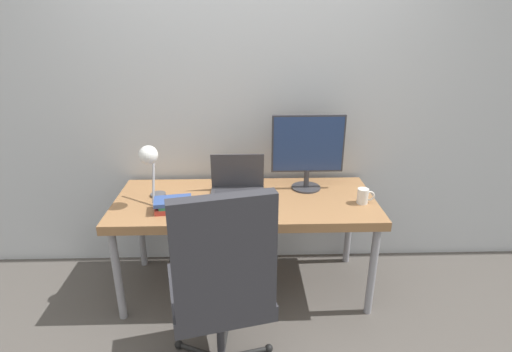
% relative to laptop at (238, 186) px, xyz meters
% --- Properties ---
extents(ground_plane, '(12.00, 12.00, 0.00)m').
position_rel_laptop_xyz_m(ground_plane, '(0.05, -0.45, -0.77)').
color(ground_plane, '#514C47').
extents(wall_back, '(8.00, 0.05, 2.60)m').
position_rel_laptop_xyz_m(wall_back, '(0.05, 0.34, 0.53)').
color(wall_back, silver).
rests_on(wall_back, ground_plane).
extents(desk, '(1.75, 0.73, 0.71)m').
position_rel_laptop_xyz_m(desk, '(0.05, -0.09, -0.11)').
color(desk, '#996B42').
rests_on(desk, ground_plane).
extents(laptop, '(0.37, 0.26, 0.27)m').
position_rel_laptop_xyz_m(laptop, '(0.00, 0.00, 0.00)').
color(laptop, '#38383D').
rests_on(laptop, desk).
extents(monitor, '(0.50, 0.21, 0.53)m').
position_rel_laptop_xyz_m(monitor, '(0.49, 0.09, 0.24)').
color(monitor, '#333338').
rests_on(monitor, desk).
extents(desk_lamp, '(0.12, 0.27, 0.41)m').
position_rel_laptop_xyz_m(desk_lamp, '(-0.55, -0.15, 0.26)').
color(desk_lamp, '#4C4C51').
rests_on(desk_lamp, desk).
extents(office_chair, '(0.61, 0.61, 1.15)m').
position_rel_laptop_xyz_m(office_chair, '(-0.07, -0.88, -0.14)').
color(office_chair, black).
rests_on(office_chair, ground_plane).
extents(book_stack, '(0.25, 0.22, 0.08)m').
position_rel_laptop_xyz_m(book_stack, '(-0.41, -0.24, -0.01)').
color(book_stack, '#B2382D').
rests_on(book_stack, desk).
extents(tv_remote, '(0.08, 0.15, 0.02)m').
position_rel_laptop_xyz_m(tv_remote, '(-0.17, -0.26, -0.04)').
color(tv_remote, '#4C4C51').
rests_on(tv_remote, desk).
extents(media_remote, '(0.05, 0.15, 0.02)m').
position_rel_laptop_xyz_m(media_remote, '(-0.14, -0.27, -0.04)').
color(media_remote, '#4C4C51').
rests_on(media_remote, desk).
extents(mug, '(0.12, 0.07, 0.10)m').
position_rel_laptop_xyz_m(mug, '(0.83, -0.18, -0.00)').
color(mug, silver).
rests_on(mug, desk).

